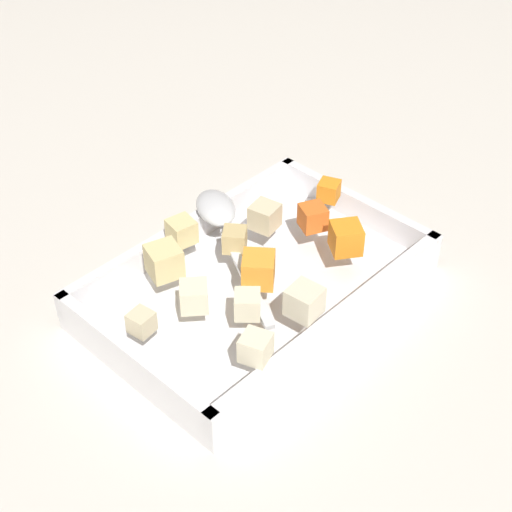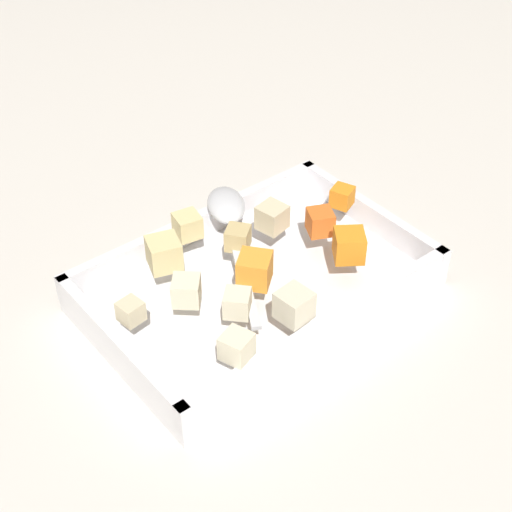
% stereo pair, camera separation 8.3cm
% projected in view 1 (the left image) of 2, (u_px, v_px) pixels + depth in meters
% --- Properties ---
extents(ground_plane, '(4.00, 4.00, 0.00)m').
position_uv_depth(ground_plane, '(250.00, 302.00, 0.86)').
color(ground_plane, beige).
extents(baking_dish, '(0.36, 0.23, 0.05)m').
position_uv_depth(baking_dish, '(256.00, 286.00, 0.86)').
color(baking_dish, silver).
rests_on(baking_dish, ground_plane).
extents(carrot_chunk_corner_sw, '(0.05, 0.05, 0.03)m').
position_uv_depth(carrot_chunk_corner_sw, '(258.00, 270.00, 0.81)').
color(carrot_chunk_corner_sw, orange).
rests_on(carrot_chunk_corner_sw, baking_dish).
extents(carrot_chunk_rim_edge, '(0.04, 0.04, 0.03)m').
position_uv_depth(carrot_chunk_rim_edge, '(310.00, 216.00, 0.88)').
color(carrot_chunk_rim_edge, orange).
rests_on(carrot_chunk_rim_edge, baking_dish).
extents(carrot_chunk_corner_se, '(0.03, 0.03, 0.02)m').
position_uv_depth(carrot_chunk_corner_se, '(329.00, 191.00, 0.92)').
color(carrot_chunk_corner_se, orange).
rests_on(carrot_chunk_corner_se, baking_dish).
extents(carrot_chunk_heap_side, '(0.04, 0.04, 0.03)m').
position_uv_depth(carrot_chunk_heap_side, '(346.00, 238.00, 0.85)').
color(carrot_chunk_heap_side, orange).
rests_on(carrot_chunk_heap_side, baking_dish).
extents(potato_chunk_center, '(0.03, 0.03, 0.03)m').
position_uv_depth(potato_chunk_center, '(182.00, 231.00, 0.86)').
color(potato_chunk_center, '#E0CC89').
rests_on(potato_chunk_center, baking_dish).
extents(potato_chunk_corner_nw, '(0.04, 0.04, 0.03)m').
position_uv_depth(potato_chunk_corner_nw, '(247.00, 304.00, 0.77)').
color(potato_chunk_corner_nw, beige).
rests_on(potato_chunk_corner_nw, baking_dish).
extents(potato_chunk_back_center, '(0.04, 0.04, 0.03)m').
position_uv_depth(potato_chunk_back_center, '(164.00, 261.00, 0.82)').
color(potato_chunk_back_center, '#E0CC89').
rests_on(potato_chunk_back_center, baking_dish).
extents(potato_chunk_near_left, '(0.03, 0.03, 0.03)m').
position_uv_depth(potato_chunk_near_left, '(256.00, 347.00, 0.73)').
color(potato_chunk_near_left, beige).
rests_on(potato_chunk_near_left, baking_dish).
extents(potato_chunk_heap_top, '(0.04, 0.04, 0.03)m').
position_uv_depth(potato_chunk_heap_top, '(193.00, 295.00, 0.78)').
color(potato_chunk_heap_top, beige).
rests_on(potato_chunk_heap_top, baking_dish).
extents(potato_chunk_far_left, '(0.02, 0.02, 0.02)m').
position_uv_depth(potato_chunk_far_left, '(141.00, 322.00, 0.75)').
color(potato_chunk_far_left, beige).
rests_on(potato_chunk_far_left, baking_dish).
extents(potato_chunk_mid_right, '(0.03, 0.03, 0.03)m').
position_uv_depth(potato_chunk_mid_right, '(265.00, 216.00, 0.88)').
color(potato_chunk_mid_right, beige).
rests_on(potato_chunk_mid_right, baking_dish).
extents(potato_chunk_near_right, '(0.04, 0.04, 0.03)m').
position_uv_depth(potato_chunk_near_right, '(235.00, 240.00, 0.85)').
color(potato_chunk_near_right, tan).
rests_on(potato_chunk_near_right, baking_dish).
extents(parsnip_chunk_far_right, '(0.03, 0.03, 0.03)m').
position_uv_depth(parsnip_chunk_far_right, '(304.00, 301.00, 0.77)').
color(parsnip_chunk_far_right, beige).
rests_on(parsnip_chunk_far_right, baking_dish).
extents(serving_spoon, '(0.14, 0.22, 0.02)m').
position_uv_depth(serving_spoon, '(219.00, 215.00, 0.89)').
color(serving_spoon, silver).
rests_on(serving_spoon, baking_dish).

